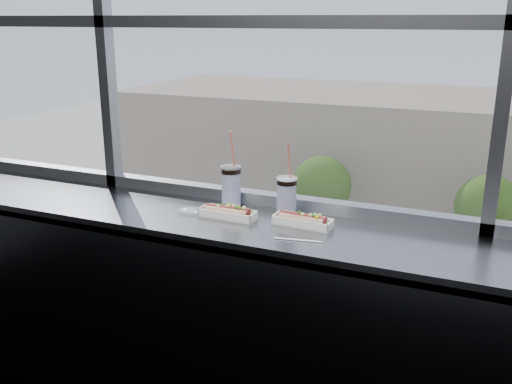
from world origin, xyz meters
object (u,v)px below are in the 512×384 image
at_px(hotdog_tray_right, 303,220).
at_px(car_near_c, 410,363).
at_px(hotdog_tray_left, 228,212).
at_px(wrapper, 190,211).
at_px(pedestrian_a, 358,237).
at_px(car_far_a, 234,241).
at_px(car_near_b, 257,330).
at_px(soda_cup_right, 287,195).
at_px(pedestrian_b, 420,243).
at_px(car_near_a, 124,298).
at_px(loose_straw, 298,240).
at_px(tree_center, 488,207).
at_px(tree_left, 322,186).
at_px(soda_cup_left, 231,184).

relative_size(hotdog_tray_right, car_near_c, 0.04).
bearing_deg(hotdog_tray_left, wrapper, -175.91).
bearing_deg(pedestrian_a, car_near_c, -67.62).
xyz_separation_m(wrapper, car_far_a, (-11.53, 24.28, -10.95)).
distance_m(car_near_b, pedestrian_a, 11.41).
xyz_separation_m(soda_cup_right, pedestrian_b, (-2.42, 27.94, -11.03)).
distance_m(car_near_a, car_far_a, 8.15).
relative_size(loose_straw, tree_center, 0.04).
xyz_separation_m(soda_cup_right, car_near_b, (-7.13, 16.14, -11.18)).
bearing_deg(soda_cup_right, tree_left, 106.27).
height_order(hotdog_tray_left, loose_straw, hotdog_tray_left).
bearing_deg(tree_center, tree_left, 180.00).
height_order(car_far_a, tree_center, tree_center).
distance_m(wrapper, tree_left, 30.51).
bearing_deg(car_near_a, car_far_a, -10.90).
bearing_deg(tree_center, hotdog_tray_left, -92.13).
relative_size(hotdog_tray_right, soda_cup_right, 0.75).
xyz_separation_m(hotdog_tray_left, car_near_c, (-0.85, 16.27, -11.01)).
bearing_deg(tree_left, tree_center, 0.00).
xyz_separation_m(car_near_b, car_far_a, (-4.84, 8.00, 0.14)).
bearing_deg(tree_left, hotdog_tray_left, -74.27).
bearing_deg(tree_left, hotdog_tray_right, -73.57).
xyz_separation_m(hotdog_tray_left, tree_left, (-7.96, 28.27, -8.42)).
distance_m(car_near_c, pedestrian_b, 11.88).
distance_m(wrapper, car_far_a, 29.02).
xyz_separation_m(loose_straw, car_near_a, (-13.68, 16.41, -10.94)).
bearing_deg(hotdog_tray_right, loose_straw, -74.38).
bearing_deg(loose_straw, hotdog_tray_right, 93.01).
height_order(car_near_b, car_near_a, car_near_a).
height_order(car_near_b, tree_center, tree_center).
relative_size(soda_cup_left, car_near_a, 0.06).
relative_size(soda_cup_right, car_far_a, 0.06).
bearing_deg(hotdog_tray_right, soda_cup_right, 145.50).
height_order(hotdog_tray_left, hotdog_tray_right, same).
bearing_deg(loose_straw, tree_center, 79.27).
bearing_deg(soda_cup_left, soda_cup_right, -9.79).
xyz_separation_m(car_near_c, pedestrian_b, (-1.32, 11.80, 0.06)).
bearing_deg(soda_cup_right, pedestrian_b, 94.96).
bearing_deg(car_near_a, loose_straw, -140.17).
distance_m(car_far_a, pedestrian_b, 10.28).
bearing_deg(soda_cup_right, car_near_b, 113.85).
bearing_deg(soda_cup_left, hotdog_tray_right, -18.24).
bearing_deg(hotdog_tray_right, car_far_a, 119.70).
height_order(soda_cup_left, car_far_a, soda_cup_left).
height_order(soda_cup_right, car_near_c, soda_cup_right).
bearing_deg(tree_left, car_near_a, -113.86).
height_order(loose_straw, pedestrian_a, loose_straw).
bearing_deg(tree_left, soda_cup_left, -74.30).
xyz_separation_m(car_near_a, tree_left, (5.31, 12.00, 2.55)).
distance_m(soda_cup_right, car_near_c, 19.62).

